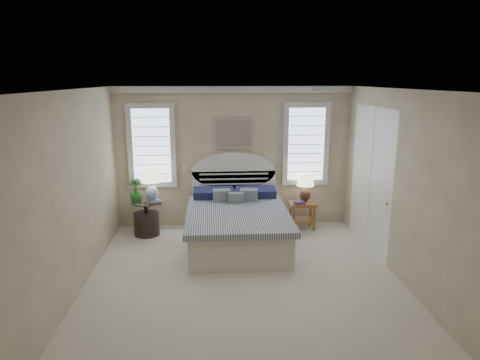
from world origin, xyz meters
name	(u,v)px	position (x,y,z in m)	size (l,w,h in m)	color
floor	(243,281)	(0.00, 0.00, 0.00)	(4.50, 5.00, 0.01)	beige
ceiling	(244,89)	(0.00, 0.00, 2.70)	(4.50, 5.00, 0.01)	white
wall_back	(234,158)	(0.00, 2.50, 1.35)	(4.50, 0.02, 2.70)	tan
wall_left	(75,193)	(-2.25, 0.00, 1.35)	(0.02, 5.00, 2.70)	tan
wall_right	(404,188)	(2.25, 0.00, 1.35)	(0.02, 5.00, 2.70)	tan
crown_molding	(234,89)	(0.00, 2.46, 2.64)	(4.50, 0.08, 0.12)	silver
hvac_vent	(320,89)	(1.20, 0.80, 2.68)	(0.30, 0.20, 0.02)	#B2B2B2
switch_plate	(184,169)	(-0.95, 2.48, 1.15)	(0.08, 0.01, 0.12)	silver
window_left	(152,146)	(-1.55, 2.48, 1.60)	(0.90, 0.06, 1.60)	#C9DFFF
window_right	(306,144)	(1.40, 2.48, 1.60)	(0.90, 0.06, 1.60)	#C9DFFF
painting	(234,134)	(0.00, 2.46, 1.82)	(0.74, 0.04, 0.58)	silver
closet_door	(370,179)	(2.23, 1.20, 1.20)	(0.02, 1.80, 2.40)	white
bed	(237,223)	(0.00, 1.46, 0.39)	(1.72, 2.28, 1.47)	beige
side_table_left	(146,214)	(-1.65, 2.05, 0.39)	(0.56, 0.56, 0.63)	black
nightstand_right	(302,209)	(1.30, 2.15, 0.39)	(0.50, 0.40, 0.53)	#905F2F
floor_pot	(147,224)	(-1.65, 2.01, 0.21)	(0.46, 0.46, 0.42)	black
lamp_left	(151,181)	(-1.54, 2.11, 1.01)	(0.44, 0.44, 0.63)	silver
lamp_right	(305,185)	(1.36, 2.21, 0.86)	(0.44, 0.44, 0.55)	black
potted_plant	(136,191)	(-1.82, 2.02, 0.85)	(0.24, 0.24, 0.44)	#30772F
books_left	(155,203)	(-1.45, 1.85, 0.66)	(0.25, 0.22, 0.06)	#A92A35
books_right	(299,203)	(1.21, 2.02, 0.56)	(0.22, 0.19, 0.05)	#A92A35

